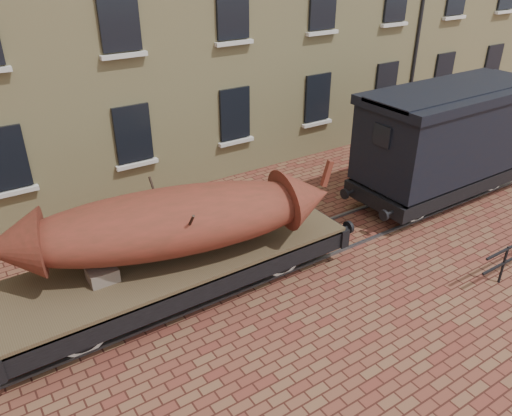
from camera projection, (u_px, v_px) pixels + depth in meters
ground at (301, 248)px, 13.24m from camera, size 90.00×90.00×0.00m
rail_track at (301, 247)px, 13.23m from camera, size 30.00×1.52×0.06m
flatcar_wagon at (178, 263)px, 11.14m from camera, size 8.88×2.41×1.34m
iron_boat at (172, 221)px, 10.59m from camera, size 7.48×3.50×1.76m
goods_van at (450, 131)px, 14.89m from camera, size 6.76×2.47×3.50m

